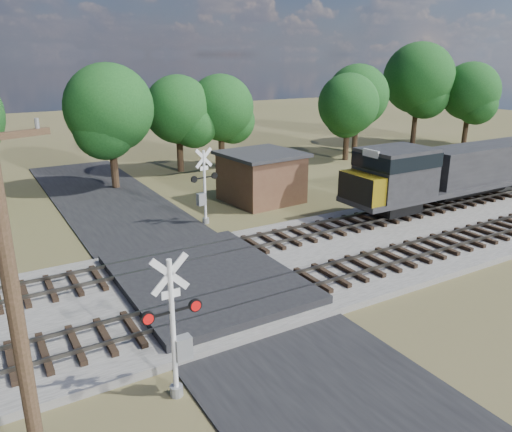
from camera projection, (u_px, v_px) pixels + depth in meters
ground at (210, 291)px, 21.58m from camera, size 160.00×160.00×0.00m
ballast_bed at (374, 242)px, 26.79m from camera, size 140.00×10.00×0.30m
road at (210, 290)px, 21.57m from camera, size 7.00×60.00×0.08m
crossing_panel at (205, 280)px, 21.90m from camera, size 7.00×9.00×0.62m
track_near at (296, 284)px, 21.33m from camera, size 140.00×2.60×0.33m
track_far at (240, 247)px, 25.42m from camera, size 140.00×2.60×0.33m
crossing_signal_near at (177, 339)px, 14.46m from camera, size 1.84×0.40×4.56m
crossing_signal_far at (204, 193)px, 29.65m from camera, size 1.85×0.47×4.61m
utility_pole at (19, 332)px, 9.36m from camera, size 2.11×0.90×9.05m
equipment_shed at (261, 176)px, 34.45m from camera, size 5.43×5.43×3.43m
treeline at (148, 102)px, 38.42m from camera, size 76.75×11.73×11.65m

